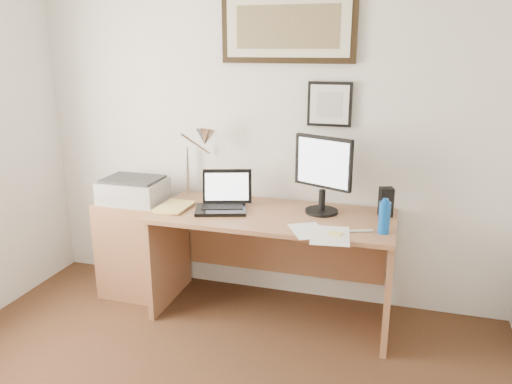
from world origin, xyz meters
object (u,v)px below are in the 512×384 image
at_px(laptop, 223,201).
at_px(lcd_monitor, 323,171).
at_px(water_bottle, 384,218).
at_px(book, 161,205).
at_px(desk, 276,242).
at_px(side_cabinet, 137,247).
at_px(printer, 133,190).

height_order(laptop, lcd_monitor, lcd_monitor).
relative_size(water_bottle, lcd_monitor, 0.38).
distance_m(book, desk, 0.84).
bearing_deg(lcd_monitor, water_bottle, -32.40).
xyz_separation_m(water_bottle, laptop, (-1.08, 0.16, -0.04)).
relative_size(water_bottle, book, 0.69).
xyz_separation_m(side_cabinet, lcd_monitor, (1.38, 0.06, 0.68)).
height_order(side_cabinet, lcd_monitor, lcd_monitor).
bearing_deg(side_cabinet, printer, -53.81).
bearing_deg(desk, printer, -177.86).
height_order(water_bottle, lcd_monitor, lcd_monitor).
bearing_deg(printer, desk, 2.14).
relative_size(side_cabinet, laptop, 1.84).
distance_m(water_bottle, printer, 1.80).
bearing_deg(printer, laptop, -3.54).
bearing_deg(water_bottle, printer, 173.61).
distance_m(water_bottle, laptop, 1.09).
xyz_separation_m(book, lcd_monitor, (1.09, 0.18, 0.28)).
distance_m(desk, lcd_monitor, 0.61).
bearing_deg(laptop, printer, 176.46).
relative_size(side_cabinet, desk, 0.46).
bearing_deg(book, side_cabinet, 156.28).
height_order(side_cabinet, laptop, laptop).
xyz_separation_m(side_cabinet, printer, (0.00, -0.00, 0.45)).
bearing_deg(lcd_monitor, side_cabinet, -177.54).
relative_size(desk, lcd_monitor, 3.08).
bearing_deg(printer, water_bottle, -6.39).
distance_m(book, laptop, 0.44).
height_order(side_cabinet, printer, printer).
height_order(water_bottle, book, water_bottle).
relative_size(book, desk, 0.18).
relative_size(side_cabinet, book, 2.59).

